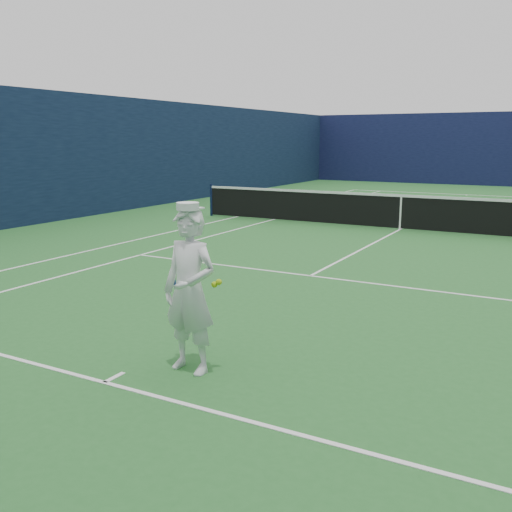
% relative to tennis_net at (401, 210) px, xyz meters
% --- Properties ---
extents(ground, '(80.00, 80.00, 0.00)m').
position_rel_tennis_net_xyz_m(ground, '(0.00, 0.00, -0.55)').
color(ground, '#256328').
rests_on(ground, ground).
extents(court_markings, '(11.03, 23.83, 0.01)m').
position_rel_tennis_net_xyz_m(court_markings, '(0.00, 0.00, -0.55)').
color(court_markings, white).
rests_on(court_markings, ground).
extents(windscreen_fence, '(20.12, 36.12, 4.00)m').
position_rel_tennis_net_xyz_m(windscreen_fence, '(0.00, 0.00, 1.45)').
color(windscreen_fence, '#0F143A').
rests_on(windscreen_fence, ground).
extents(tennis_net, '(12.88, 0.09, 1.07)m').
position_rel_tennis_net_xyz_m(tennis_net, '(0.00, 0.00, 0.00)').
color(tennis_net, '#141E4C').
rests_on(tennis_net, ground).
extents(tennis_player, '(0.76, 0.51, 1.88)m').
position_rel_tennis_net_xyz_m(tennis_player, '(0.61, -11.15, 0.36)').
color(tennis_player, white).
rests_on(tennis_player, ground).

